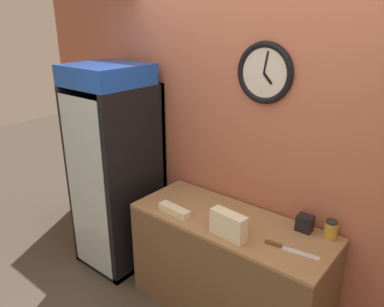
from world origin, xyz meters
TOP-DOWN VIEW (x-y plane):
  - wall_back at (0.00, 1.22)m, footprint 5.20×0.10m
  - prep_counter at (0.00, 0.86)m, footprint 1.57×0.62m
  - beverage_cooler at (-1.27, 0.86)m, footprint 0.63×0.70m
  - sandwich_stack_bottom at (0.11, 0.66)m, footprint 0.28×0.11m
  - sandwich_stack_middle at (0.11, 0.66)m, footprint 0.28×0.11m
  - sandwich_stack_top at (0.11, 0.66)m, footprint 0.28×0.12m
  - sandwich_flat_left at (-0.40, 0.67)m, footprint 0.29×0.10m
  - chefs_knife at (0.48, 0.78)m, footprint 0.37×0.09m
  - condiment_jar at (0.67, 1.10)m, footprint 0.09×0.09m
  - napkin_dispenser at (0.49, 1.07)m, footprint 0.11×0.09m

SIDE VIEW (x-z plane):
  - prep_counter at x=0.00m, z-range 0.00..0.87m
  - chefs_knife at x=0.48m, z-range 0.87..0.89m
  - sandwich_flat_left at x=-0.40m, z-range 0.87..0.92m
  - sandwich_stack_bottom at x=0.11m, z-range 0.87..0.93m
  - napkin_dispenser at x=0.49m, z-range 0.87..0.99m
  - condiment_jar at x=0.67m, z-range 0.87..1.00m
  - sandwich_stack_middle at x=0.11m, z-range 0.93..0.99m
  - sandwich_stack_top at x=0.11m, z-range 0.99..1.05m
  - beverage_cooler at x=-1.27m, z-range 0.08..2.02m
  - wall_back at x=0.00m, z-range 0.01..2.71m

